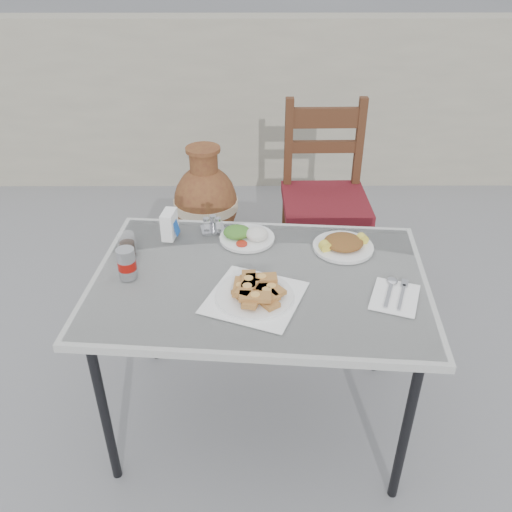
{
  "coord_description": "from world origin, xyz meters",
  "views": [
    {
      "loc": [
        -0.01,
        -1.44,
        1.79
      ],
      "look_at": [
        -0.0,
        0.16,
        0.77
      ],
      "focal_mm": 38.0,
      "sensor_mm": 36.0,
      "label": 1
    }
  ],
  "objects_px": {
    "terracotta_urn": "(206,204)",
    "salad_chopped_plate": "(343,244)",
    "chair": "(324,196)",
    "pide_plate": "(255,291)",
    "cafe_table": "(259,288)",
    "cola_glass": "(127,246)",
    "condiment_caddy": "(213,226)",
    "soda_can": "(127,264)",
    "salad_rice_plate": "(246,235)",
    "napkin_holder": "(169,225)"
  },
  "relations": [
    {
      "from": "terracotta_urn",
      "to": "salad_chopped_plate",
      "type": "bearing_deg",
      "value": -61.48
    },
    {
      "from": "salad_chopped_plate",
      "to": "chair",
      "type": "relative_size",
      "value": 0.23
    },
    {
      "from": "pide_plate",
      "to": "cafe_table",
      "type": "bearing_deg",
      "value": 82.15
    },
    {
      "from": "cola_glass",
      "to": "terracotta_urn",
      "type": "height_order",
      "value": "cola_glass"
    },
    {
      "from": "terracotta_urn",
      "to": "pide_plate",
      "type": "bearing_deg",
      "value": -78.76
    },
    {
      "from": "condiment_caddy",
      "to": "terracotta_urn",
      "type": "height_order",
      "value": "condiment_caddy"
    },
    {
      "from": "soda_can",
      "to": "chair",
      "type": "height_order",
      "value": "chair"
    },
    {
      "from": "salad_rice_plate",
      "to": "condiment_caddy",
      "type": "distance_m",
      "value": 0.15
    },
    {
      "from": "cafe_table",
      "to": "soda_can",
      "type": "height_order",
      "value": "soda_can"
    },
    {
      "from": "condiment_caddy",
      "to": "terracotta_urn",
      "type": "xyz_separation_m",
      "value": [
        -0.12,
        1.02,
        -0.42
      ]
    },
    {
      "from": "napkin_holder",
      "to": "terracotta_urn",
      "type": "distance_m",
      "value": 1.16
    },
    {
      "from": "salad_rice_plate",
      "to": "napkin_holder",
      "type": "xyz_separation_m",
      "value": [
        -0.3,
        0.02,
        0.03
      ]
    },
    {
      "from": "cafe_table",
      "to": "salad_chopped_plate",
      "type": "distance_m",
      "value": 0.38
    },
    {
      "from": "salad_chopped_plate",
      "to": "pide_plate",
      "type": "bearing_deg",
      "value": -137.34
    },
    {
      "from": "salad_chopped_plate",
      "to": "chair",
      "type": "bearing_deg",
      "value": 87.5
    },
    {
      "from": "chair",
      "to": "terracotta_urn",
      "type": "bearing_deg",
      "value": 154.7
    },
    {
      "from": "cafe_table",
      "to": "salad_rice_plate",
      "type": "bearing_deg",
      "value": 100.76
    },
    {
      "from": "pide_plate",
      "to": "chair",
      "type": "relative_size",
      "value": 0.38
    },
    {
      "from": "condiment_caddy",
      "to": "chair",
      "type": "distance_m",
      "value": 0.92
    },
    {
      "from": "pide_plate",
      "to": "soda_can",
      "type": "distance_m",
      "value": 0.46
    },
    {
      "from": "cola_glass",
      "to": "salad_rice_plate",
      "type": "bearing_deg",
      "value": 14.06
    },
    {
      "from": "chair",
      "to": "salad_chopped_plate",
      "type": "bearing_deg",
      "value": -93.48
    },
    {
      "from": "cola_glass",
      "to": "soda_can",
      "type": "bearing_deg",
      "value": -78.44
    },
    {
      "from": "soda_can",
      "to": "pide_plate",
      "type": "bearing_deg",
      "value": -15.3
    },
    {
      "from": "pide_plate",
      "to": "terracotta_urn",
      "type": "relative_size",
      "value": 0.56
    },
    {
      "from": "soda_can",
      "to": "cola_glass",
      "type": "xyz_separation_m",
      "value": [
        -0.03,
        0.15,
        -0.02
      ]
    },
    {
      "from": "salad_rice_plate",
      "to": "chair",
      "type": "xyz_separation_m",
      "value": [
        0.4,
        0.78,
        -0.22
      ]
    },
    {
      "from": "cafe_table",
      "to": "pide_plate",
      "type": "relative_size",
      "value": 3.26
    },
    {
      "from": "cafe_table",
      "to": "chair",
      "type": "height_order",
      "value": "chair"
    },
    {
      "from": "pide_plate",
      "to": "terracotta_urn",
      "type": "height_order",
      "value": "pide_plate"
    },
    {
      "from": "cola_glass",
      "to": "terracotta_urn",
      "type": "relative_size",
      "value": 0.13
    },
    {
      "from": "cafe_table",
      "to": "pide_plate",
      "type": "height_order",
      "value": "pide_plate"
    },
    {
      "from": "salad_rice_plate",
      "to": "salad_chopped_plate",
      "type": "bearing_deg",
      "value": -10.58
    },
    {
      "from": "salad_rice_plate",
      "to": "napkin_holder",
      "type": "relative_size",
      "value": 1.97
    },
    {
      "from": "pide_plate",
      "to": "cola_glass",
      "type": "relative_size",
      "value": 4.3
    },
    {
      "from": "salad_rice_plate",
      "to": "chair",
      "type": "relative_size",
      "value": 0.22
    },
    {
      "from": "soda_can",
      "to": "cafe_table",
      "type": "bearing_deg",
      "value": 0.23
    },
    {
      "from": "salad_rice_plate",
      "to": "condiment_caddy",
      "type": "relative_size",
      "value": 2.02
    },
    {
      "from": "salad_chopped_plate",
      "to": "condiment_caddy",
      "type": "bearing_deg",
      "value": 165.01
    },
    {
      "from": "salad_rice_plate",
      "to": "condiment_caddy",
      "type": "xyz_separation_m",
      "value": [
        -0.13,
        0.07,
        0.0
      ]
    },
    {
      "from": "cafe_table",
      "to": "salad_chopped_plate",
      "type": "height_order",
      "value": "salad_chopped_plate"
    },
    {
      "from": "cola_glass",
      "to": "napkin_holder",
      "type": "xyz_separation_m",
      "value": [
        0.14,
        0.13,
        0.02
      ]
    },
    {
      "from": "soda_can",
      "to": "napkin_holder",
      "type": "xyz_separation_m",
      "value": [
        0.11,
        0.28,
        -0.0
      ]
    },
    {
      "from": "cola_glass",
      "to": "terracotta_urn",
      "type": "bearing_deg",
      "value": 81.42
    },
    {
      "from": "cafe_table",
      "to": "salad_rice_plate",
      "type": "xyz_separation_m",
      "value": [
        -0.05,
        0.26,
        0.07
      ]
    },
    {
      "from": "pide_plate",
      "to": "soda_can",
      "type": "relative_size",
      "value": 3.31
    },
    {
      "from": "condiment_caddy",
      "to": "salad_chopped_plate",
      "type": "bearing_deg",
      "value": -14.99
    },
    {
      "from": "chair",
      "to": "condiment_caddy",
      "type": "bearing_deg",
      "value": -127.9
    },
    {
      "from": "pide_plate",
      "to": "terracotta_urn",
      "type": "distance_m",
      "value": 1.55
    },
    {
      "from": "napkin_holder",
      "to": "condiment_caddy",
      "type": "height_order",
      "value": "napkin_holder"
    }
  ]
}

